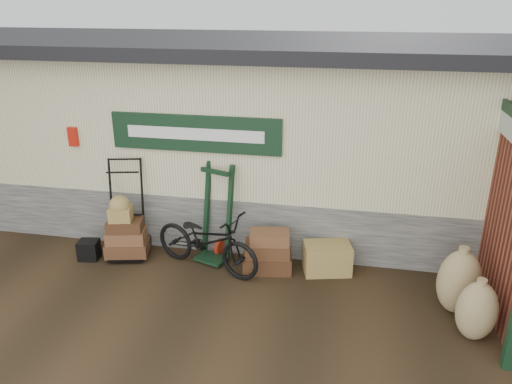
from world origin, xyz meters
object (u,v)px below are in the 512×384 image
suitcase_stack (267,251)px  wicker_hamper (327,258)px  bicycle (206,237)px  porter_trolley (126,208)px  black_trunk (89,250)px  green_barrow (216,213)px

suitcase_stack → wicker_hamper: size_ratio=1.06×
bicycle → suitcase_stack: bearing=-61.6°
porter_trolley → wicker_hamper: 3.19m
suitcase_stack → black_trunk: (-2.80, -0.21, -0.17)m
black_trunk → porter_trolley: bearing=29.9°
green_barrow → black_trunk: (-1.96, -0.43, -0.61)m
suitcase_stack → wicker_hamper: (0.88, 0.12, -0.10)m
porter_trolley → green_barrow: size_ratio=1.02×
porter_trolley → green_barrow: porter_trolley is taller
porter_trolley → wicker_hamper: bearing=-12.8°
porter_trolley → bicycle: (1.36, -0.24, -0.26)m
porter_trolley → suitcase_stack: size_ratio=2.17×
green_barrow → wicker_hamper: green_barrow is taller
porter_trolley → suitcase_stack: (2.25, -0.10, -0.46)m
suitcase_stack → black_trunk: 2.81m
suitcase_stack → bicycle: bicycle is taller
green_barrow → bicycle: green_barrow is taller
suitcase_stack → porter_trolley: bearing=177.5°
porter_trolley → suitcase_stack: 2.30m
green_barrow → suitcase_stack: 0.97m
wicker_hamper → bicycle: bearing=-171.6°
suitcase_stack → black_trunk: suitcase_stack is taller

